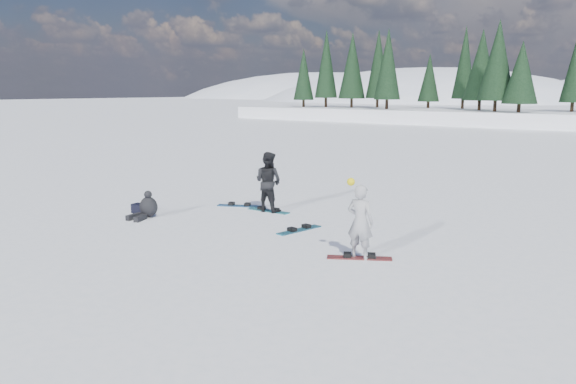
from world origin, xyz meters
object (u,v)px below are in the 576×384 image
at_px(gear_bag, 139,209).
at_px(snowboard_loose_c, 239,206).
at_px(snowboard_loose_a, 299,230).
at_px(seated_rider, 147,207).
at_px(snowboarder_man, 268,182).
at_px(snowboarder_woman, 360,221).

height_order(gear_bag, snowboard_loose_c, gear_bag).
bearing_deg(snowboard_loose_a, seated_rider, 117.76).
height_order(gear_bag, snowboard_loose_a, gear_bag).
xyz_separation_m(seated_rider, snowboard_loose_c, (1.14, 2.95, -0.31)).
distance_m(snowboarder_man, gear_bag, 4.19).
relative_size(snowboarder_man, snowboard_loose_c, 1.29).
distance_m(snowboarder_woman, snowboarder_man, 5.64).
relative_size(seated_rider, snowboard_loose_a, 0.70).
relative_size(snowboard_loose_a, snowboard_loose_c, 1.00).
xyz_separation_m(snowboarder_woman, seated_rider, (-7.33, -0.18, -0.57)).
bearing_deg(gear_bag, snowboard_loose_a, 12.90).
height_order(snowboarder_woman, snowboard_loose_c, snowboarder_woman).
distance_m(snowboarder_man, snowboard_loose_a, 2.85).
relative_size(snowboarder_woman, snowboarder_man, 0.98).
bearing_deg(gear_bag, seated_rider, -19.91).
bearing_deg(snowboarder_woman, snowboard_loose_a, -31.47).
bearing_deg(snowboarder_woman, snowboard_loose_c, -29.44).
relative_size(snowboarder_woman, gear_bag, 4.22).
bearing_deg(seated_rider, snowboarder_man, 36.89).
distance_m(snowboarder_woman, snowboard_loose_a, 3.09).
relative_size(gear_bag, snowboard_loose_c, 0.30).
distance_m(gear_bag, snowboard_loose_c, 3.27).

